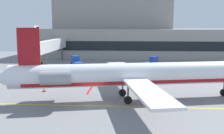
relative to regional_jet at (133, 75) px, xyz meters
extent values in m
cube|color=slate|center=(-4.49, -1.88, -3.11)|extent=(120.00, 120.00, 0.10)
cube|color=yellow|center=(-4.49, -2.95, -3.06)|extent=(108.00, 0.24, 0.01)
cube|color=red|center=(-5.95, 5.88, -3.06)|extent=(0.30, 8.00, 0.01)
cube|color=gray|center=(2.58, 45.71, 0.85)|extent=(66.53, 15.18, 7.83)
cube|color=gray|center=(-5.92, 49.50, 10.97)|extent=(33.65, 10.63, 12.41)
cube|color=black|center=(2.58, 38.07, 0.53)|extent=(63.87, 0.12, 2.43)
cube|color=silver|center=(-18.14, 27.27, 1.37)|extent=(1.40, 21.69, 2.40)
cube|color=#2D333D|center=(-18.14, 15.52, 1.37)|extent=(2.40, 2.00, 2.64)
cylinder|color=#4C4C51|center=(-18.14, 36.62, -1.45)|extent=(0.44, 0.44, 3.23)
cylinder|color=#4C4C51|center=(-18.14, 17.22, -1.45)|extent=(0.44, 0.44, 3.23)
cylinder|color=white|center=(0.49, 0.11, 0.04)|extent=(29.35, 8.90, 2.68)
cube|color=maroon|center=(0.49, 0.11, -0.70)|extent=(26.41, 8.01, 0.48)
cube|color=white|center=(-1.62, 6.84, -0.36)|extent=(5.12, 11.69, 0.28)
cube|color=white|center=(1.38, -6.89, -0.36)|extent=(5.12, 11.69, 0.28)
cylinder|color=gray|center=(-9.17, 0.16, 0.24)|extent=(3.46, 2.13, 1.47)
cylinder|color=gray|center=(-8.26, -3.97, 0.24)|extent=(3.46, 2.13, 1.47)
cube|color=maroon|center=(-11.59, -2.53, 3.51)|extent=(2.41, 0.75, 4.27)
cube|color=white|center=(-11.59, -2.53, 5.64)|extent=(2.75, 4.59, 0.20)
cylinder|color=#3F3F44|center=(11.43, 2.50, -1.73)|extent=(0.20, 0.20, 1.31)
cylinder|color=black|center=(11.43, 2.50, -2.61)|extent=(0.95, 0.53, 0.90)
cylinder|color=#3F3F44|center=(-1.32, 1.50, -1.73)|extent=(0.20, 0.20, 1.31)
cylinder|color=black|center=(-1.32, 1.50, -2.61)|extent=(0.95, 0.53, 0.90)
cylinder|color=#3F3F44|center=(-0.57, -1.91, -1.73)|extent=(0.20, 0.20, 1.31)
cylinder|color=black|center=(-0.57, -1.91, -2.61)|extent=(0.95, 0.53, 0.90)
cube|color=#1E4CB2|center=(-12.30, 26.73, -2.43)|extent=(3.37, 4.37, 0.58)
cube|color=#1A4197|center=(-12.83, 27.74, -1.54)|extent=(2.07, 2.13, 1.20)
cylinder|color=black|center=(-13.69, 27.60, -2.71)|extent=(0.58, 0.75, 0.70)
cylinder|color=black|center=(-12.24, 28.38, -2.71)|extent=(0.58, 0.75, 0.70)
cylinder|color=black|center=(-12.35, 25.09, -2.71)|extent=(0.58, 0.75, 0.70)
cylinder|color=black|center=(-10.90, 25.86, -2.71)|extent=(0.58, 0.75, 0.70)
cube|color=#E5B20C|center=(-21.35, 26.37, -2.40)|extent=(2.05, 4.03, 0.63)
cube|color=#C3970A|center=(-21.24, 25.29, -1.50)|extent=(1.65, 1.69, 1.16)
cylinder|color=black|center=(-20.38, 25.10, -2.71)|extent=(0.35, 0.72, 0.70)
cylinder|color=black|center=(-22.05, 24.94, -2.71)|extent=(0.35, 0.72, 0.70)
cylinder|color=black|center=(-20.65, 27.81, -2.71)|extent=(0.35, 0.72, 0.70)
cylinder|color=black|center=(-22.31, 27.64, -2.71)|extent=(0.35, 0.72, 0.70)
cube|color=#19389E|center=(3.72, 25.76, -2.37)|extent=(3.49, 3.28, 0.69)
cube|color=navy|center=(4.38, 25.25, -1.35)|extent=(1.96, 2.05, 1.33)
cylinder|color=black|center=(5.11, 25.86, -2.71)|extent=(0.73, 0.65, 0.70)
cylinder|color=black|center=(3.98, 24.39, -2.71)|extent=(0.73, 0.65, 0.70)
cylinder|color=black|center=(3.46, 27.13, -2.71)|extent=(0.73, 0.65, 0.70)
cylinder|color=black|center=(2.33, 25.65, -2.71)|extent=(0.73, 0.65, 0.70)
cone|color=orange|center=(-11.95, 3.10, -2.79)|extent=(0.36, 0.36, 0.55)
cube|color=black|center=(-11.95, 3.10, -3.04)|extent=(0.47, 0.47, 0.04)
camera|label=1|loc=(-0.14, -31.94, 5.77)|focal=43.75mm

